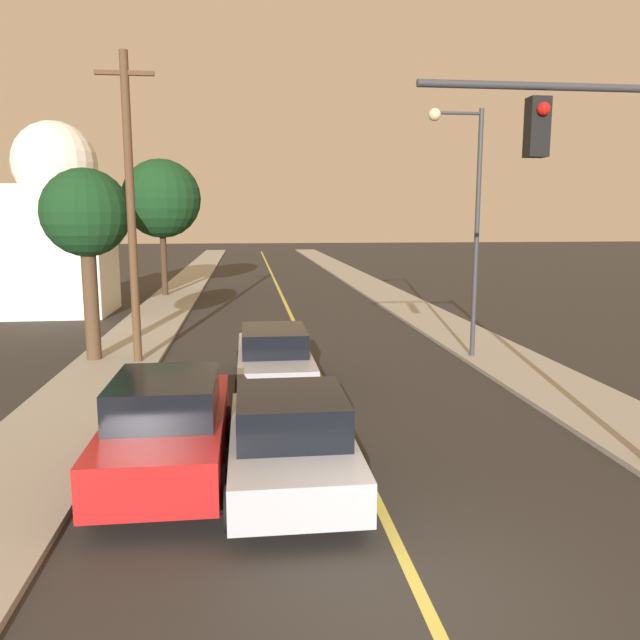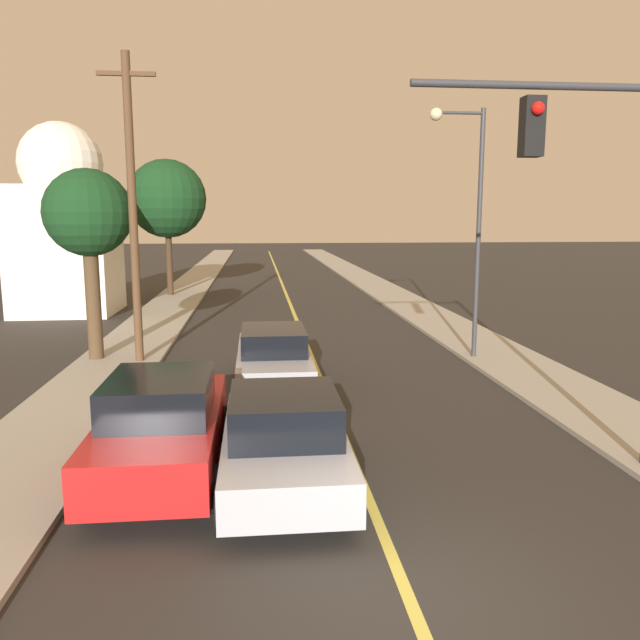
% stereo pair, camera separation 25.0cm
% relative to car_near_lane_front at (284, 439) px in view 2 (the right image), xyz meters
% --- Properties ---
extents(ground_plane, '(200.00, 200.00, 0.00)m').
position_rel_car_near_lane_front_xyz_m(ground_plane, '(1.27, -3.11, -0.80)').
color(ground_plane, '#2D2B28').
extents(road_surface, '(9.08, 80.00, 0.01)m').
position_rel_car_near_lane_front_xyz_m(road_surface, '(1.27, 32.89, -0.79)').
color(road_surface, '#2D2B28').
rests_on(road_surface, ground).
extents(sidewalk_left, '(2.50, 80.00, 0.12)m').
position_rel_car_near_lane_front_xyz_m(sidewalk_left, '(-4.52, 32.89, -0.74)').
color(sidewalk_left, '#9E998E').
rests_on(sidewalk_left, ground).
extents(sidewalk_right, '(2.50, 80.00, 0.12)m').
position_rel_car_near_lane_front_xyz_m(sidewalk_right, '(7.06, 32.89, -0.74)').
color(sidewalk_right, '#9E998E').
rests_on(sidewalk_right, ground).
extents(car_near_lane_front, '(2.03, 4.39, 1.59)m').
position_rel_car_near_lane_front_xyz_m(car_near_lane_front, '(0.00, 0.00, 0.00)').
color(car_near_lane_front, '#A5A8B2').
rests_on(car_near_lane_front, ground).
extents(car_near_lane_second, '(1.92, 4.84, 1.57)m').
position_rel_car_near_lane_front_xyz_m(car_near_lane_second, '(0.00, 5.94, 0.00)').
color(car_near_lane_second, '#A5A8B2').
rests_on(car_near_lane_second, ground).
extents(car_outer_lane_front, '(1.99, 4.72, 1.75)m').
position_rel_car_near_lane_front_xyz_m(car_outer_lane_front, '(-2.00, 0.66, 0.08)').
color(car_outer_lane_front, red).
rests_on(car_outer_lane_front, ground).
extents(traffic_signal_mast, '(4.36, 0.42, 6.41)m').
position_rel_car_near_lane_front_xyz_m(traffic_signal_mast, '(5.26, 0.05, 3.62)').
color(traffic_signal_mast, '#333338').
rests_on(traffic_signal_mast, ground).
extents(streetlamp_right, '(1.64, 0.36, 7.27)m').
position_rel_car_near_lane_front_xyz_m(streetlamp_right, '(5.80, 8.49, 3.95)').
color(streetlamp_right, '#333338').
rests_on(streetlamp_right, ground).
extents(utility_pole_left, '(1.60, 0.24, 8.68)m').
position_rel_car_near_lane_front_xyz_m(utility_pole_left, '(-3.87, 8.94, 3.83)').
color(utility_pole_left, '#513823').
rests_on(utility_pole_left, ground).
extents(tree_left_near, '(2.54, 2.54, 5.58)m').
position_rel_car_near_lane_front_xyz_m(tree_left_near, '(-5.22, 9.38, 3.54)').
color(tree_left_near, '#4C3823').
rests_on(tree_left_near, ground).
extents(tree_left_far, '(4.16, 4.16, 7.25)m').
position_rel_car_near_lane_front_xyz_m(tree_left_far, '(-5.08, 25.05, 4.47)').
color(tree_left_far, '#3D2B1C').
rests_on(tree_left_far, ground).
extents(domed_building_left, '(4.20, 4.20, 8.42)m').
position_rel_car_near_lane_front_xyz_m(domed_building_left, '(-8.87, 19.59, 3.23)').
color(domed_building_left, silver).
rests_on(domed_building_left, ground).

